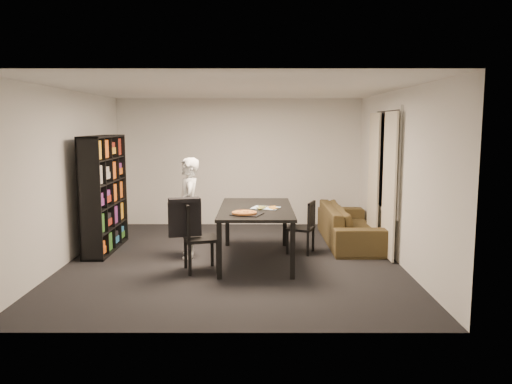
{
  "coord_description": "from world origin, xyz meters",
  "views": [
    {
      "loc": [
        0.36,
        -7.53,
        2.08
      ],
      "look_at": [
        0.35,
        0.05,
        1.05
      ],
      "focal_mm": 35.0,
      "sensor_mm": 36.0,
      "label": 1
    }
  ],
  "objects_px": {
    "bookshelf": "(104,193)",
    "baking_tray": "(247,214)",
    "dining_table": "(256,212)",
    "sofa": "(350,225)",
    "person": "(188,208)",
    "pepperoni_pizza": "(244,213)",
    "chair_right": "(305,224)",
    "chair_left": "(194,233)"
  },
  "relations": [
    {
      "from": "dining_table",
      "to": "sofa",
      "type": "bearing_deg",
      "value": 34.47
    },
    {
      "from": "chair_left",
      "to": "baking_tray",
      "type": "height_order",
      "value": "chair_left"
    },
    {
      "from": "person",
      "to": "pepperoni_pizza",
      "type": "height_order",
      "value": "person"
    },
    {
      "from": "bookshelf",
      "to": "baking_tray",
      "type": "height_order",
      "value": "bookshelf"
    },
    {
      "from": "baking_tray",
      "to": "sofa",
      "type": "height_order",
      "value": "baking_tray"
    },
    {
      "from": "chair_left",
      "to": "baking_tray",
      "type": "distance_m",
      "value": 0.79
    },
    {
      "from": "bookshelf",
      "to": "sofa",
      "type": "distance_m",
      "value": 4.24
    },
    {
      "from": "bookshelf",
      "to": "baking_tray",
      "type": "xyz_separation_m",
      "value": [
        2.38,
        -1.23,
        -0.12
      ]
    },
    {
      "from": "person",
      "to": "sofa",
      "type": "bearing_deg",
      "value": 98.44
    },
    {
      "from": "dining_table",
      "to": "sofa",
      "type": "relative_size",
      "value": 0.88
    },
    {
      "from": "baking_tray",
      "to": "pepperoni_pizza",
      "type": "xyz_separation_m",
      "value": [
        -0.04,
        -0.0,
        0.02
      ]
    },
    {
      "from": "person",
      "to": "chair_right",
      "type": "bearing_deg",
      "value": 86.38
    },
    {
      "from": "chair_left",
      "to": "baking_tray",
      "type": "bearing_deg",
      "value": -106.43
    },
    {
      "from": "bookshelf",
      "to": "chair_left",
      "type": "distance_m",
      "value": 2.08
    },
    {
      "from": "person",
      "to": "sofa",
      "type": "xyz_separation_m",
      "value": [
        2.72,
        0.94,
        -0.46
      ]
    },
    {
      "from": "dining_table",
      "to": "sofa",
      "type": "xyz_separation_m",
      "value": [
        1.66,
        1.14,
        -0.42
      ]
    },
    {
      "from": "dining_table",
      "to": "pepperoni_pizza",
      "type": "distance_m",
      "value": 0.61
    },
    {
      "from": "dining_table",
      "to": "person",
      "type": "xyz_separation_m",
      "value": [
        -1.06,
        0.2,
        0.04
      ]
    },
    {
      "from": "dining_table",
      "to": "baking_tray",
      "type": "distance_m",
      "value": 0.59
    },
    {
      "from": "person",
      "to": "dining_table",
      "type": "bearing_deg",
      "value": 68.53
    },
    {
      "from": "baking_tray",
      "to": "chair_left",
      "type": "bearing_deg",
      "value": -179.93
    },
    {
      "from": "bookshelf",
      "to": "baking_tray",
      "type": "distance_m",
      "value": 2.68
    },
    {
      "from": "bookshelf",
      "to": "pepperoni_pizza",
      "type": "xyz_separation_m",
      "value": [
        2.34,
        -1.23,
        -0.1
      ]
    },
    {
      "from": "person",
      "to": "pepperoni_pizza",
      "type": "relative_size",
      "value": 4.48
    },
    {
      "from": "dining_table",
      "to": "sofa",
      "type": "height_order",
      "value": "dining_table"
    },
    {
      "from": "baking_tray",
      "to": "person",
      "type": "bearing_deg",
      "value": 140.07
    },
    {
      "from": "chair_right",
      "to": "sofa",
      "type": "xyz_separation_m",
      "value": [
        0.86,
        0.71,
        -0.16
      ]
    },
    {
      "from": "chair_right",
      "to": "baking_tray",
      "type": "relative_size",
      "value": 2.13
    },
    {
      "from": "chair_left",
      "to": "chair_right",
      "type": "bearing_deg",
      "value": -75.41
    },
    {
      "from": "chair_right",
      "to": "chair_left",
      "type": "bearing_deg",
      "value": -38.26
    },
    {
      "from": "person",
      "to": "sofa",
      "type": "relative_size",
      "value": 0.7
    },
    {
      "from": "baking_tray",
      "to": "chair_right",
      "type": "bearing_deg",
      "value": 47.35
    },
    {
      "from": "chair_right",
      "to": "sofa",
      "type": "relative_size",
      "value": 0.38
    },
    {
      "from": "pepperoni_pizza",
      "to": "sofa",
      "type": "xyz_separation_m",
      "value": [
        1.83,
        1.72,
        -0.52
      ]
    },
    {
      "from": "chair_right",
      "to": "baking_tray",
      "type": "distance_m",
      "value": 1.41
    },
    {
      "from": "chair_right",
      "to": "baking_tray",
      "type": "height_order",
      "value": "chair_right"
    },
    {
      "from": "pepperoni_pizza",
      "to": "baking_tray",
      "type": "bearing_deg",
      "value": 6.42
    },
    {
      "from": "chair_left",
      "to": "chair_right",
      "type": "distance_m",
      "value": 1.95
    },
    {
      "from": "person",
      "to": "sofa",
      "type": "distance_m",
      "value": 2.91
    },
    {
      "from": "chair_left",
      "to": "person",
      "type": "bearing_deg",
      "value": -2.99
    },
    {
      "from": "dining_table",
      "to": "person",
      "type": "bearing_deg",
      "value": 169.13
    },
    {
      "from": "dining_table",
      "to": "baking_tray",
      "type": "height_order",
      "value": "baking_tray"
    }
  ]
}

